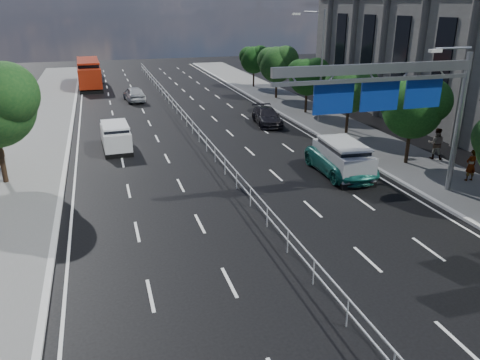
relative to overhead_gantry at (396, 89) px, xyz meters
name	(u,v)px	position (x,y,z in m)	size (l,w,h in m)	color
median_fence	(201,137)	(-6.74, 12.45, -5.08)	(0.05, 85.00, 1.02)	silver
overhead_gantry	(396,89)	(0.00, 0.00, 0.00)	(10.24, 0.38, 7.45)	gray
streetlight_far	(319,59)	(3.76, 15.95, -0.40)	(2.78, 2.40, 9.00)	gray
far_tree_d	(414,106)	(4.51, 4.42, -1.92)	(3.85, 3.59, 5.34)	black
far_tree_e	(350,88)	(4.51, 11.93, -2.05)	(3.63, 3.38, 5.13)	black
far_tree_f	(308,75)	(4.50, 19.43, -2.12)	(3.52, 3.28, 5.02)	black
far_tree_g	(277,62)	(4.51, 26.92, -1.85)	(3.96, 3.69, 5.45)	black
far_tree_h	(254,58)	(4.50, 34.43, -2.18)	(3.41, 3.18, 4.91)	black
white_minivan	(116,137)	(-12.53, 12.94, -4.72)	(1.94, 4.20, 1.80)	black
red_bus	(89,73)	(-14.24, 40.82, -3.94)	(2.82, 10.74, 3.19)	black
near_car_silver	(134,94)	(-9.89, 30.06, -4.85)	(1.78, 4.43, 1.51)	#A8ACB0
near_car_dark	(97,80)	(-13.44, 41.79, -4.93)	(1.42, 4.08, 1.34)	black
silver_minivan	(342,159)	(-0.24, 3.95, -4.64)	(2.35, 4.86, 1.96)	black
parked_car_teal	(341,162)	(-0.24, 4.07, -4.84)	(2.55, 5.54, 1.54)	#166458
parked_car_dark	(267,116)	(-0.24, 16.75, -4.93)	(1.89, 4.64, 1.35)	black
pedestrian_a	(471,165)	(5.89, 0.72, -4.57)	(0.65, 0.43, 1.78)	gray
pedestrian_b	(436,144)	(6.66, 4.61, -4.48)	(0.96, 0.75, 1.98)	gray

